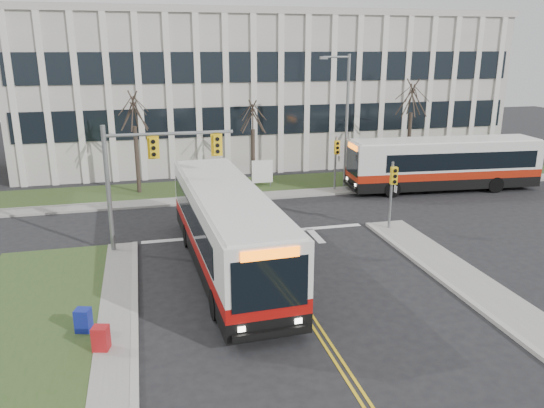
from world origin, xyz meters
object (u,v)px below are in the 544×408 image
(newspaper_box_red, at_px, (101,340))
(directory_sign, at_px, (262,172))
(bus_main, at_px, (227,231))
(bus_cross, at_px, (443,165))
(streetlight, at_px, (345,114))
(newspaper_box_blue, at_px, (84,322))

(newspaper_box_red, bearing_deg, directory_sign, 78.71)
(bus_main, relative_size, bus_cross, 1.04)
(streetlight, distance_m, bus_cross, 7.74)
(bus_cross, xyz_separation_m, newspaper_box_blue, (-22.60, -14.56, -1.28))
(bus_cross, height_order, newspaper_box_red, bus_cross)
(bus_main, height_order, newspaper_box_blue, bus_main)
(bus_cross, bearing_deg, newspaper_box_blue, -52.58)
(newspaper_box_blue, bearing_deg, bus_cross, 49.75)
(streetlight, xyz_separation_m, bus_cross, (6.57, -2.20, -3.44))
(streetlight, bearing_deg, newspaper_box_blue, -133.71)
(streetlight, distance_m, bus_main, 16.44)
(directory_sign, xyz_separation_m, newspaper_box_red, (-9.83, -19.46, -0.70))
(streetlight, bearing_deg, newspaper_box_red, -130.22)
(streetlight, height_order, bus_cross, streetlight)
(streetlight, distance_m, directory_sign, 6.96)
(directory_sign, bearing_deg, streetlight, -13.23)
(directory_sign, bearing_deg, newspaper_box_red, -116.80)
(newspaper_box_blue, bearing_deg, directory_sign, 76.80)
(streetlight, height_order, directory_sign, streetlight)
(newspaper_box_red, bearing_deg, streetlight, 65.29)
(bus_main, bearing_deg, newspaper_box_red, -134.04)
(directory_sign, relative_size, newspaper_box_blue, 2.11)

